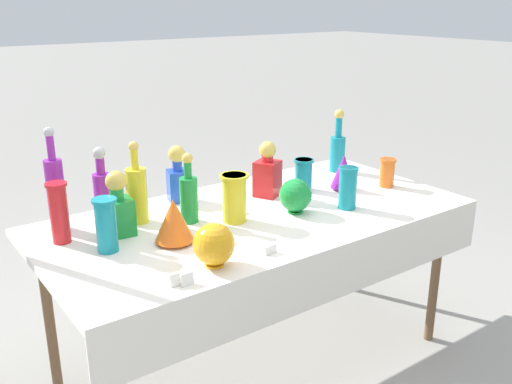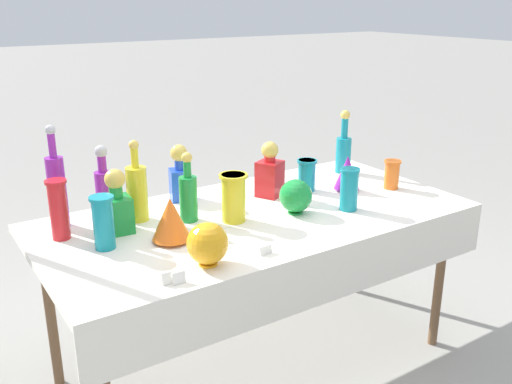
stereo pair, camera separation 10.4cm
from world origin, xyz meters
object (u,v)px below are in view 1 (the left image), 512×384
at_px(square_decanter_2, 178,176).
at_px(slender_vase_3, 234,196).
at_px(tall_bottle_0, 338,148).
at_px(square_decanter_0, 118,208).
at_px(tall_bottle_1, 56,190).
at_px(slender_vase_2, 348,187).
at_px(square_decanter_1, 267,172).
at_px(tall_bottle_4, 137,192).
at_px(round_bowl_0, 295,195).
at_px(slender_vase_0, 59,211).
at_px(fluted_vase_0, 174,220).
at_px(round_bowl_1, 214,244).
at_px(slender_vase_1, 387,171).
at_px(fluted_vase_1, 344,171).
at_px(slender_vase_5, 106,223).
at_px(tall_bottle_2, 102,188).
at_px(slender_vase_4, 304,173).
at_px(tall_bottle_3, 189,195).

distance_m(square_decanter_2, slender_vase_3, 0.37).
distance_m(tall_bottle_0, square_decanter_0, 1.31).
distance_m(tall_bottle_1, slender_vase_2, 1.23).
distance_m(tall_bottle_0, square_decanter_1, 0.56).
relative_size(tall_bottle_4, square_decanter_0, 1.32).
distance_m(square_decanter_1, round_bowl_0, 0.26).
xyz_separation_m(tall_bottle_0, slender_vase_3, (-0.85, -0.28, -0.02)).
bearing_deg(slender_vase_0, fluted_vase_0, -36.72).
height_order(tall_bottle_0, round_bowl_1, tall_bottle_0).
bearing_deg(fluted_vase_0, tall_bottle_1, 128.89).
relative_size(slender_vase_1, slender_vase_3, 0.70).
relative_size(slender_vase_0, fluted_vase_1, 1.37).
xyz_separation_m(tall_bottle_1, slender_vase_0, (-0.03, -0.13, -0.04)).
xyz_separation_m(tall_bottle_4, slender_vase_5, (-0.22, -0.20, -0.02)).
distance_m(slender_vase_3, fluted_vase_1, 0.66).
bearing_deg(square_decanter_0, tall_bottle_2, 83.13).
height_order(tall_bottle_4, slender_vase_4, tall_bottle_4).
bearing_deg(slender_vase_4, tall_bottle_1, 170.38).
bearing_deg(square_decanter_1, slender_vase_2, -61.52).
distance_m(tall_bottle_0, fluted_vase_1, 0.31).
bearing_deg(fluted_vase_1, slender_vase_3, -176.62).
bearing_deg(tall_bottle_3, tall_bottle_4, 144.98).
xyz_separation_m(tall_bottle_2, slender_vase_4, (0.92, -0.23, -0.04)).
bearing_deg(slender_vase_4, tall_bottle_2, 165.87).
bearing_deg(slender_vase_1, fluted_vase_1, 155.52).
height_order(tall_bottle_1, slender_vase_3, tall_bottle_1).
xyz_separation_m(tall_bottle_0, slender_vase_4, (-0.35, -0.14, -0.04)).
bearing_deg(slender_vase_2, slender_vase_1, 16.02).
relative_size(tall_bottle_1, slender_vase_1, 2.98).
bearing_deg(slender_vase_1, slender_vase_5, 176.71).
height_order(tall_bottle_0, slender_vase_4, tall_bottle_0).
height_order(tall_bottle_2, fluted_vase_0, tall_bottle_2).
bearing_deg(slender_vase_4, fluted_vase_1, -33.74).
bearing_deg(slender_vase_5, tall_bottle_0, 10.44).
distance_m(fluted_vase_1, round_bowl_0, 0.41).
bearing_deg(tall_bottle_3, square_decanter_1, 9.13).
height_order(square_decanter_0, round_bowl_0, square_decanter_0).
distance_m(square_decanter_1, fluted_vase_1, 0.38).
distance_m(tall_bottle_2, square_decanter_0, 0.23).
distance_m(tall_bottle_1, tall_bottle_3, 0.53).
bearing_deg(slender_vase_5, fluted_vase_0, -18.29).
relative_size(square_decanter_2, slender_vase_5, 1.28).
bearing_deg(tall_bottle_0, round_bowl_1, -152.65).
bearing_deg(tall_bottle_4, slender_vase_1, -13.30).
bearing_deg(square_decanter_2, slender_vase_5, -144.93).
relative_size(tall_bottle_2, fluted_vase_0, 1.73).
bearing_deg(round_bowl_0, slender_vase_4, 43.39).
relative_size(tall_bottle_1, square_decanter_2, 1.61).
distance_m(slender_vase_5, fluted_vase_0, 0.25).
bearing_deg(round_bowl_1, tall_bottle_0, 27.35).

